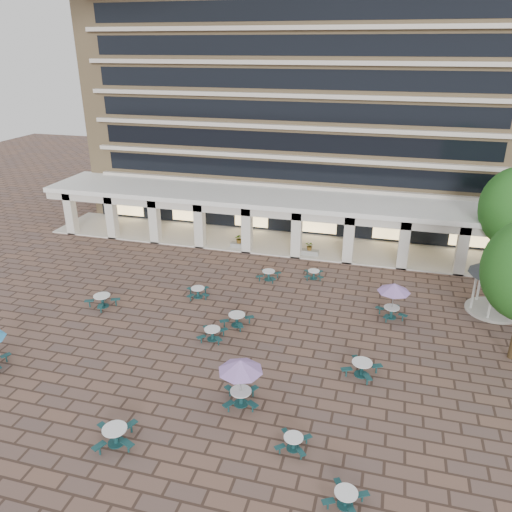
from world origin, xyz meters
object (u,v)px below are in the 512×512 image
object	(u,v)px
picnic_table_1	(115,434)
planter_right	(310,250)
planter_left	(239,242)
picnic_table_2	(346,497)
gazebo	(501,273)

from	to	relation	value
picnic_table_1	planter_right	world-z (taller)	planter_right
planter_left	planter_right	xyz separation A→B (m)	(6.12, 0.00, -0.04)
picnic_table_1	picnic_table_2	distance (m)	10.13
gazebo	picnic_table_2	bearing A→B (deg)	-113.76
picnic_table_2	planter_left	bearing A→B (deg)	132.12
picnic_table_2	planter_right	distance (m)	24.51
planter_right	gazebo	bearing A→B (deg)	-24.71
picnic_table_2	gazebo	xyz separation A→B (m)	(7.83, 17.79, 2.36)
gazebo	planter_right	size ratio (longest dim) A/B	2.63
planter_left	planter_right	distance (m)	6.12
picnic_table_1	gazebo	world-z (taller)	gazebo
picnic_table_1	picnic_table_2	xyz separation A→B (m)	(10.11, -0.59, -0.08)
picnic_table_2	planter_left	world-z (taller)	planter_left
picnic_table_2	gazebo	size ratio (longest dim) A/B	0.45
planter_left	planter_right	size ratio (longest dim) A/B	1.00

